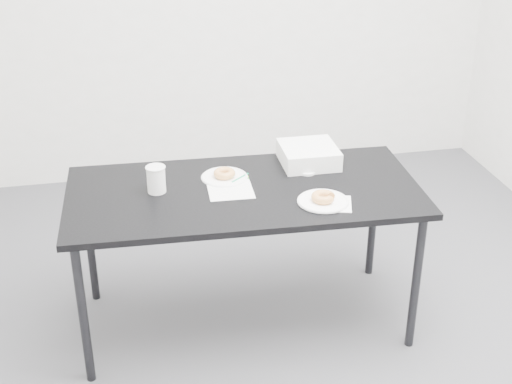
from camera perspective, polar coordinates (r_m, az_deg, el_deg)
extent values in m
plane|color=#47464B|center=(3.50, 0.70, -11.92)|extent=(4.00, 4.00, 0.00)
cube|color=black|center=(3.25, -0.97, -0.01)|extent=(1.64, 0.82, 0.03)
cylinder|color=black|center=(3.16, -13.66, -9.53)|extent=(0.04, 0.04, 0.70)
cylinder|color=black|center=(3.69, -13.18, -3.76)|extent=(0.04, 0.04, 0.70)
cylinder|color=black|center=(3.35, 12.68, -7.10)|extent=(0.04, 0.04, 0.70)
cylinder|color=black|center=(3.86, 9.36, -1.97)|extent=(0.04, 0.04, 0.70)
cube|color=white|center=(3.26, -2.12, 0.38)|extent=(0.21, 0.27, 0.00)
cube|color=green|center=(3.35, -0.97, 1.19)|extent=(0.04, 0.04, 0.00)
cylinder|color=#0C8654|center=(3.34, -1.28, 1.14)|extent=(0.10, 0.08, 0.01)
cube|color=white|center=(3.14, 6.18, -0.92)|extent=(0.20, 0.20, 0.00)
cylinder|color=white|center=(3.14, 5.39, -0.74)|extent=(0.23, 0.23, 0.01)
torus|color=#D07F42|center=(3.13, 5.40, -0.40)|extent=(0.14, 0.14, 0.04)
cylinder|color=white|center=(3.36, -2.54, 1.19)|extent=(0.22, 0.22, 0.01)
torus|color=#D07F42|center=(3.35, -2.55, 1.50)|extent=(0.13, 0.13, 0.03)
cylinder|color=white|center=(3.23, -7.99, 1.02)|extent=(0.08, 0.08, 0.13)
cylinder|color=white|center=(3.41, 4.10, 1.62)|extent=(0.08, 0.08, 0.01)
cube|color=white|center=(3.50, 4.23, 2.99)|extent=(0.27, 0.27, 0.09)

